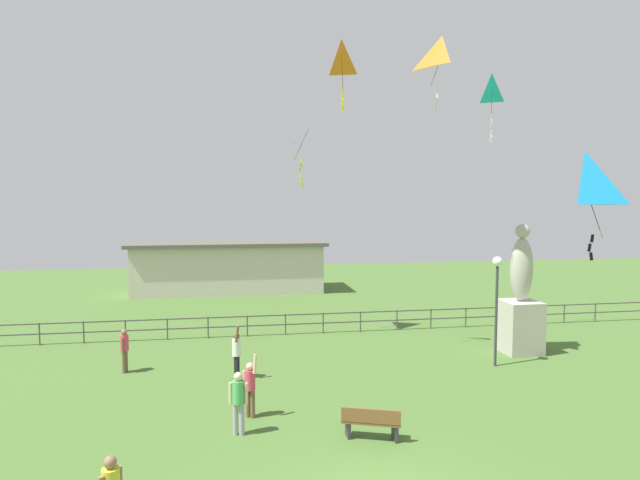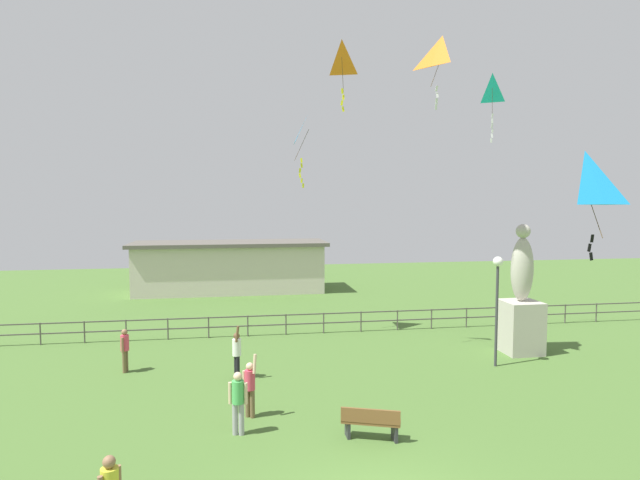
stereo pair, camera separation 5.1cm
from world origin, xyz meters
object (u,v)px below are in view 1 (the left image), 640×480
(person_2, at_px, (237,352))
(person_4, at_px, (124,348))
(kite_4, at_px, (584,184))
(kite_1, at_px, (341,59))
(park_bench, at_px, (371,422))
(statue_monument, at_px, (520,308))
(kite_2, at_px, (308,131))
(kite_0, at_px, (442,57))
(kite_3, at_px, (492,91))
(person_3, at_px, (250,385))
(lamppost, at_px, (497,286))
(person_1, at_px, (238,399))

(person_2, height_order, person_4, person_2)
(kite_4, bearing_deg, kite_1, 122.30)
(park_bench, relative_size, kite_4, 0.60)
(kite_1, height_order, kite_4, kite_1)
(statue_monument, relative_size, person_4, 3.33)
(statue_monument, relative_size, kite_2, 1.59)
(kite_0, height_order, kite_1, kite_0)
(person_2, bearing_deg, kite_0, 5.21)
(park_bench, relative_size, person_4, 1.00)
(kite_3, xyz_separation_m, kite_4, (-2.74, -10.16, -4.49))
(park_bench, height_order, person_4, person_4)
(person_4, distance_m, kite_1, 13.03)
(person_2, xyz_separation_m, person_3, (0.36, -3.27, -0.02))
(kite_4, bearing_deg, person_4, 150.17)
(statue_monument, distance_m, person_2, 11.35)
(statue_monument, bearing_deg, kite_1, 178.21)
(kite_2, height_order, kite_3, kite_3)
(kite_2, bearing_deg, statue_monument, -25.97)
(kite_1, bearing_deg, statue_monument, -1.79)
(lamppost, xyz_separation_m, kite_0, (-1.94, 0.82, 8.32))
(kite_1, bearing_deg, kite_3, 20.66)
(lamppost, height_order, kite_0, kite_0)
(lamppost, relative_size, person_2, 2.16)
(kite_0, bearing_deg, kite_1, 166.32)
(park_bench, bearing_deg, person_1, 165.83)
(kite_1, distance_m, kite_2, 4.32)
(person_2, bearing_deg, lamppost, -0.84)
(kite_3, bearing_deg, kite_0, -136.65)
(person_2, bearing_deg, person_3, -83.80)
(statue_monument, bearing_deg, kite_3, 87.99)
(statue_monument, xyz_separation_m, kite_4, (-2.64, -7.14, 4.67))
(kite_0, bearing_deg, kite_4, -80.20)
(person_2, bearing_deg, statue_monument, 6.67)
(person_1, distance_m, kite_3, 17.42)
(person_1, height_order, kite_4, kite_4)
(person_3, bearing_deg, kite_3, 34.67)
(lamppost, xyz_separation_m, kite_1, (-5.47, 1.68, 8.29))
(statue_monument, height_order, lamppost, statue_monument)
(park_bench, height_order, kite_0, kite_0)
(person_1, bearing_deg, park_bench, -14.17)
(kite_3, bearing_deg, statue_monument, -92.01)
(person_2, bearing_deg, person_1, -89.71)
(person_1, distance_m, person_4, 6.91)
(person_1, relative_size, person_3, 0.90)
(person_3, xyz_separation_m, kite_3, (10.99, 7.60, 10.05))
(kite_0, relative_size, kite_4, 1.01)
(person_4, bearing_deg, person_1, -55.25)
(person_2, distance_m, kite_3, 15.75)
(lamppost, distance_m, park_bench, 8.28)
(person_2, height_order, kite_2, kite_2)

